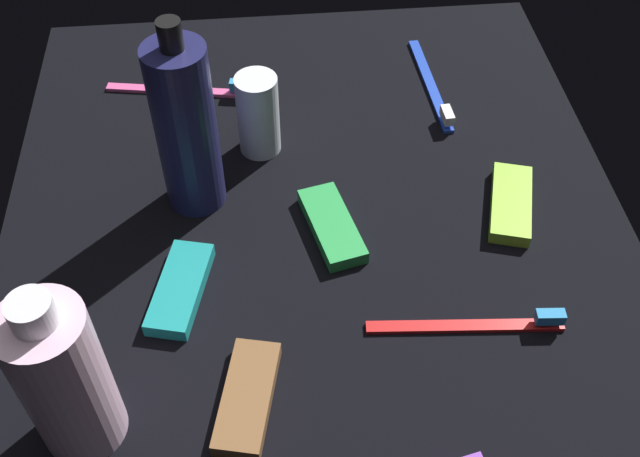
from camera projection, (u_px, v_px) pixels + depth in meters
The scene contains 11 objects.
ground_plane at pixel (320, 252), 75.56cm from camera, with size 84.00×64.00×1.20cm, color black.
lotion_bottle at pixel (186, 128), 72.84cm from camera, with size 6.04×6.04×21.35cm.
bodywash_bottle at pixel (63, 378), 56.36cm from camera, with size 6.67×6.67×17.35cm.
deodorant_stick at pixel (258, 115), 81.53cm from camera, with size 4.58×4.58×9.49cm, color silver.
toothbrush_red at pixel (478, 324), 68.37cm from camera, with size 2.62×18.04×2.10cm.
toothbrush_blue at pixel (433, 87), 91.36cm from camera, with size 18.04×2.12×2.10cm.
toothbrush_pink at pixel (189, 89), 91.18cm from camera, with size 4.41×17.92×2.10cm.
snack_bar_brown at pixel (247, 397), 63.24cm from camera, with size 10.40×4.00×1.50cm, color brown.
snack_bar_lime at pixel (511, 204), 78.20cm from camera, with size 10.40×4.00×1.50cm, color #8CD133.
snack_bar_teal at pixel (180, 288), 70.85cm from camera, with size 10.40×4.00×1.50cm, color teal.
snack_bar_green at pixel (332, 226), 76.14cm from camera, with size 10.40×4.00×1.50cm, color green.
Camera 1 is at (48.34, -4.73, 57.33)cm, focal length 42.44 mm.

